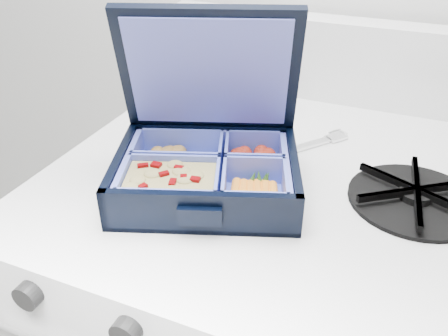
% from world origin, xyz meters
% --- Properties ---
extents(bento_box, '(0.27, 0.24, 0.05)m').
position_xyz_m(bento_box, '(-0.66, 1.58, 0.93)').
color(bento_box, black).
rests_on(bento_box, stove).
extents(burner_grate, '(0.22, 0.22, 0.02)m').
position_xyz_m(burner_grate, '(-0.41, 1.66, 0.92)').
color(burner_grate, black).
rests_on(burner_grate, stove).
extents(burner_grate_rear, '(0.21, 0.21, 0.02)m').
position_xyz_m(burner_grate_rear, '(-0.73, 1.88, 0.92)').
color(burner_grate_rear, black).
rests_on(burner_grate_rear, stove).
extents(fork, '(0.14, 0.16, 0.01)m').
position_xyz_m(fork, '(-0.59, 1.72, 0.91)').
color(fork, silver).
rests_on(fork, stove).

